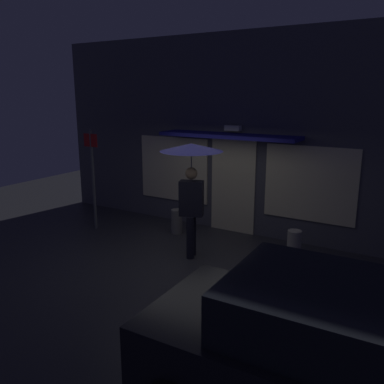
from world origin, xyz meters
TOP-DOWN VIEW (x-y plane):
  - ground_plane at (0.00, 0.00)m, footprint 18.00×18.00m
  - building_facade at (0.00, 2.34)m, footprint 10.00×1.00m
  - person_with_umbrella at (-0.03, 0.34)m, footprint 1.21×1.21m
  - parked_car at (3.42, -2.71)m, footprint 3.86×1.98m
  - street_sign_post at (-2.93, 0.64)m, footprint 0.40×0.07m
  - sidewalk_bollard at (1.78, 1.28)m, footprint 0.28×0.28m
  - sidewalk_bollard_2 at (-1.04, 1.36)m, footprint 0.26×0.26m

SIDE VIEW (x-z plane):
  - ground_plane at x=0.00m, z-range 0.00..0.00m
  - sidewalk_bollard_2 at x=-1.04m, z-range 0.00..0.57m
  - sidewalk_bollard at x=1.78m, z-range 0.00..0.58m
  - parked_car at x=3.42m, z-range 0.01..1.53m
  - street_sign_post at x=-2.93m, z-range 0.16..2.56m
  - person_with_umbrella at x=-0.03m, z-range 0.63..2.91m
  - building_facade at x=0.00m, z-range -0.02..4.51m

